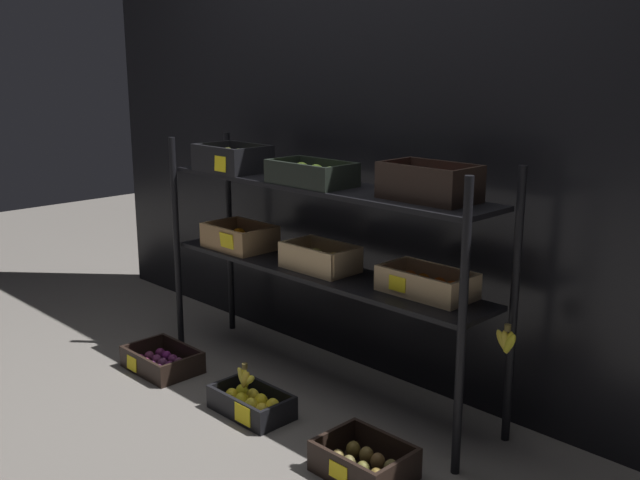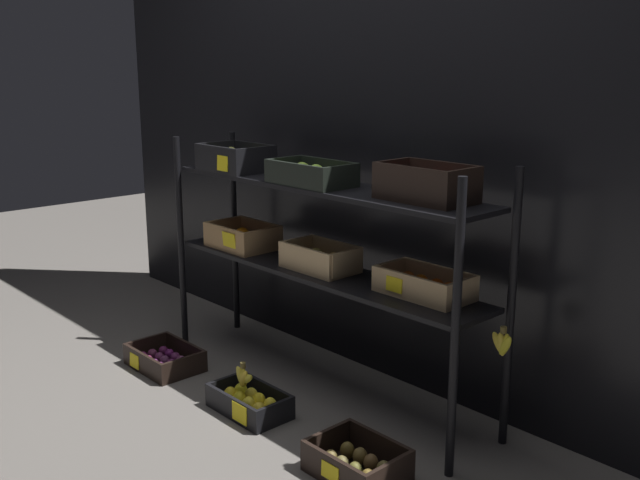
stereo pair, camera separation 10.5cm
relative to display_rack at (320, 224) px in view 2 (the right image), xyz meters
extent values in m
plane|color=#605B56|center=(0.00, 0.00, -0.76)|extent=(10.00, 10.00, 0.00)
cube|color=black|center=(0.00, 0.37, 0.34)|extent=(4.13, 0.12, 2.18)
cylinder|color=black|center=(-0.86, -0.17, -0.21)|extent=(0.03, 0.03, 1.08)
cylinder|color=black|center=(0.86, -0.17, -0.21)|extent=(0.03, 0.03, 1.08)
cylinder|color=black|center=(-0.86, 0.17, -0.21)|extent=(0.03, 0.03, 1.08)
cylinder|color=black|center=(0.86, 0.17, -0.21)|extent=(0.03, 0.03, 1.08)
cube|color=black|center=(0.00, 0.00, -0.21)|extent=(1.69, 0.31, 0.02)
cube|color=black|center=(0.00, 0.00, 0.17)|extent=(1.69, 0.31, 0.02)
cube|color=#A87F51|center=(-0.55, -0.01, -0.20)|extent=(0.33, 0.24, 0.01)
cube|color=#A87F51|center=(-0.55, -0.12, -0.14)|extent=(0.33, 0.02, 0.11)
cube|color=#A87F51|center=(-0.55, 0.10, -0.14)|extent=(0.33, 0.02, 0.11)
cube|color=#A87F51|center=(-0.71, -0.01, -0.14)|extent=(0.02, 0.20, 0.11)
cube|color=#A87F51|center=(-0.39, -0.01, -0.14)|extent=(0.02, 0.20, 0.11)
sphere|color=orange|center=(-0.61, -0.05, -0.16)|extent=(0.07, 0.07, 0.07)
sphere|color=orange|center=(-0.49, -0.04, -0.16)|extent=(0.07, 0.07, 0.07)
sphere|color=orange|center=(-0.60, 0.02, -0.16)|extent=(0.07, 0.07, 0.07)
sphere|color=orange|center=(-0.49, 0.02, -0.16)|extent=(0.07, 0.07, 0.07)
cube|color=yellow|center=(-0.50, -0.13, -0.14)|extent=(0.10, 0.01, 0.07)
cube|color=tan|center=(0.00, 0.00, -0.20)|extent=(0.33, 0.20, 0.01)
cube|color=tan|center=(0.00, -0.09, -0.14)|extent=(0.33, 0.02, 0.10)
cube|color=tan|center=(0.00, 0.09, -0.14)|extent=(0.33, 0.02, 0.10)
cube|color=tan|center=(-0.15, 0.00, -0.14)|extent=(0.02, 0.17, 0.10)
cube|color=tan|center=(0.16, 0.00, -0.14)|extent=(0.02, 0.17, 0.10)
sphere|color=gold|center=(-0.05, -0.02, -0.16)|extent=(0.07, 0.07, 0.07)
sphere|color=#D1BE4D|center=(0.06, -0.02, -0.16)|extent=(0.07, 0.07, 0.07)
sphere|color=#CEBC4F|center=(-0.05, 0.02, -0.16)|extent=(0.07, 0.07, 0.07)
sphere|color=gold|center=(0.06, 0.03, -0.16)|extent=(0.07, 0.07, 0.07)
cube|color=tan|center=(0.54, 0.05, -0.20)|extent=(0.37, 0.20, 0.01)
cube|color=tan|center=(0.54, -0.04, -0.15)|extent=(0.37, 0.02, 0.09)
cube|color=tan|center=(0.54, 0.14, -0.15)|extent=(0.37, 0.02, 0.09)
cube|color=tan|center=(0.37, 0.05, -0.15)|extent=(0.02, 0.17, 0.09)
cube|color=tan|center=(0.72, 0.05, -0.15)|extent=(0.02, 0.17, 0.09)
sphere|color=orange|center=(0.44, 0.02, -0.16)|extent=(0.06, 0.06, 0.06)
sphere|color=orange|center=(0.51, 0.03, -0.16)|extent=(0.06, 0.06, 0.06)
sphere|color=orange|center=(0.58, 0.03, -0.16)|extent=(0.06, 0.06, 0.06)
sphere|color=orange|center=(0.65, 0.02, -0.16)|extent=(0.06, 0.06, 0.06)
sphere|color=orange|center=(0.44, 0.07, -0.16)|extent=(0.06, 0.06, 0.06)
sphere|color=orange|center=(0.51, 0.08, -0.16)|extent=(0.06, 0.06, 0.06)
sphere|color=orange|center=(0.58, 0.08, -0.16)|extent=(0.06, 0.06, 0.06)
sphere|color=orange|center=(0.65, 0.08, -0.16)|extent=(0.06, 0.06, 0.06)
cube|color=yellow|center=(0.48, -0.05, -0.15)|extent=(0.08, 0.01, 0.06)
cube|color=black|center=(-0.56, -0.03, 0.18)|extent=(0.34, 0.24, 0.01)
cube|color=black|center=(-0.56, -0.14, 0.25)|extent=(0.34, 0.02, 0.11)
cube|color=black|center=(-0.56, 0.08, 0.25)|extent=(0.34, 0.02, 0.11)
cube|color=black|center=(-0.72, -0.03, 0.25)|extent=(0.02, 0.21, 0.11)
cube|color=black|center=(-0.40, -0.03, 0.25)|extent=(0.02, 0.21, 0.11)
ellipsoid|color=tan|center=(-0.64, -0.07, 0.24)|extent=(0.07, 0.07, 0.09)
ellipsoid|color=tan|center=(-0.56, -0.07, 0.24)|extent=(0.07, 0.07, 0.09)
ellipsoid|color=tan|center=(-0.48, -0.07, 0.24)|extent=(0.07, 0.07, 0.09)
ellipsoid|color=#ABB24E|center=(-0.64, 0.00, 0.24)|extent=(0.07, 0.07, 0.09)
ellipsoid|color=#A8C256|center=(-0.56, 0.01, 0.24)|extent=(0.07, 0.07, 0.09)
ellipsoid|color=tan|center=(-0.49, 0.00, 0.24)|extent=(0.07, 0.07, 0.09)
cube|color=yellow|center=(-0.49, -0.15, 0.23)|extent=(0.08, 0.01, 0.07)
cube|color=black|center=(-0.01, -0.04, 0.18)|extent=(0.37, 0.21, 0.01)
cube|color=black|center=(-0.01, -0.14, 0.23)|extent=(0.37, 0.02, 0.09)
cube|color=black|center=(-0.01, 0.06, 0.23)|extent=(0.37, 0.02, 0.09)
cube|color=black|center=(-0.19, -0.04, 0.23)|extent=(0.02, 0.18, 0.09)
cube|color=black|center=(0.17, -0.04, 0.23)|extent=(0.02, 0.18, 0.09)
sphere|color=#83C134|center=(-0.10, -0.07, 0.23)|extent=(0.07, 0.07, 0.07)
sphere|color=#8CB546|center=(-0.01, -0.06, 0.23)|extent=(0.07, 0.07, 0.07)
sphere|color=#94B439|center=(0.08, -0.07, 0.23)|extent=(0.07, 0.07, 0.07)
sphere|color=#8CB73A|center=(-0.10, -0.01, 0.23)|extent=(0.07, 0.07, 0.07)
sphere|color=#8EC13C|center=(-0.01, -0.01, 0.23)|extent=(0.07, 0.07, 0.07)
sphere|color=#8DC236|center=(0.08, -0.02, 0.23)|extent=(0.07, 0.07, 0.07)
cube|color=black|center=(0.56, 0.03, 0.18)|extent=(0.36, 0.21, 0.01)
cube|color=black|center=(0.56, -0.07, 0.25)|extent=(0.36, 0.02, 0.13)
cube|color=black|center=(0.56, 0.13, 0.25)|extent=(0.36, 0.02, 0.13)
cube|color=black|center=(0.39, 0.03, 0.25)|extent=(0.02, 0.18, 0.13)
cube|color=black|center=(0.73, 0.03, 0.25)|extent=(0.02, 0.18, 0.13)
sphere|color=red|center=(0.47, 0.00, 0.23)|extent=(0.07, 0.07, 0.07)
sphere|color=red|center=(0.55, 0.00, 0.23)|extent=(0.07, 0.07, 0.07)
sphere|color=red|center=(0.64, 0.00, 0.23)|extent=(0.07, 0.07, 0.07)
sphere|color=red|center=(0.47, 0.05, 0.23)|extent=(0.07, 0.07, 0.07)
sphere|color=red|center=(0.56, 0.05, 0.23)|extent=(0.07, 0.07, 0.07)
sphere|color=red|center=(0.64, 0.06, 0.23)|extent=(0.07, 0.07, 0.07)
cylinder|color=brown|center=(0.90, 0.07, -0.25)|extent=(0.02, 0.02, 0.02)
ellipsoid|color=yellow|center=(0.88, 0.07, -0.31)|extent=(0.08, 0.03, 0.09)
ellipsoid|color=yellow|center=(0.90, 0.07, -0.31)|extent=(0.05, 0.03, 0.09)
ellipsoid|color=yellow|center=(0.91, 0.07, -0.31)|extent=(0.05, 0.03, 0.09)
ellipsoid|color=yellow|center=(0.92, 0.06, -0.31)|extent=(0.07, 0.03, 0.09)
cube|color=black|center=(-0.66, -0.42, -0.75)|extent=(0.36, 0.25, 0.01)
cube|color=black|center=(-0.66, -0.53, -0.70)|extent=(0.36, 0.02, 0.09)
cube|color=black|center=(-0.66, -0.30, -0.70)|extent=(0.36, 0.02, 0.09)
cube|color=black|center=(-0.83, -0.42, -0.70)|extent=(0.02, 0.22, 0.09)
cube|color=black|center=(-0.48, -0.42, -0.70)|extent=(0.02, 0.22, 0.09)
sphere|color=#67194F|center=(-0.77, -0.47, -0.72)|extent=(0.05, 0.05, 0.05)
sphere|color=#6D2045|center=(-0.71, -0.47, -0.72)|extent=(0.05, 0.05, 0.05)
sphere|color=#61235E|center=(-0.65, -0.47, -0.72)|extent=(0.05, 0.05, 0.05)
sphere|color=#612757|center=(-0.60, -0.47, -0.72)|extent=(0.05, 0.05, 0.05)
sphere|color=#662D5C|center=(-0.55, -0.47, -0.72)|extent=(0.05, 0.05, 0.05)
sphere|color=#612748|center=(-0.77, -0.42, -0.72)|extent=(0.05, 0.05, 0.05)
sphere|color=#672B56|center=(-0.71, -0.41, -0.72)|extent=(0.05, 0.05, 0.05)
sphere|color=#623057|center=(-0.65, -0.42, -0.72)|extent=(0.05, 0.05, 0.05)
sphere|color=#5F2256|center=(-0.60, -0.42, -0.72)|extent=(0.05, 0.05, 0.05)
sphere|color=#6D1D5E|center=(-0.54, -0.42, -0.72)|extent=(0.05, 0.05, 0.05)
sphere|color=#561A47|center=(-0.77, -0.36, -0.72)|extent=(0.05, 0.05, 0.05)
sphere|color=#62195D|center=(-0.71, -0.36, -0.72)|extent=(0.05, 0.05, 0.05)
sphere|color=#5B224F|center=(-0.65, -0.36, -0.72)|extent=(0.05, 0.05, 0.05)
sphere|color=#592C4B|center=(-0.60, -0.36, -0.72)|extent=(0.05, 0.05, 0.05)
sphere|color=#691C4D|center=(-0.54, -0.36, -0.72)|extent=(0.05, 0.05, 0.05)
cube|color=yellow|center=(-0.72, -0.54, -0.71)|extent=(0.08, 0.01, 0.07)
cube|color=black|center=(-0.01, -0.40, -0.75)|extent=(0.36, 0.20, 0.01)
cube|color=black|center=(-0.01, -0.49, -0.70)|extent=(0.36, 0.02, 0.09)
cube|color=black|center=(-0.01, -0.30, -0.70)|extent=(0.36, 0.02, 0.09)
cube|color=black|center=(-0.18, -0.40, -0.70)|extent=(0.02, 0.17, 0.09)
cube|color=black|center=(0.16, -0.40, -0.70)|extent=(0.02, 0.17, 0.09)
ellipsoid|color=yellow|center=(-0.10, -0.43, -0.70)|extent=(0.06, 0.06, 0.08)
ellipsoid|color=yellow|center=(-0.04, -0.42, -0.70)|extent=(0.06, 0.06, 0.08)
ellipsoid|color=yellow|center=(0.02, -0.43, -0.70)|extent=(0.06, 0.06, 0.08)
ellipsoid|color=yellow|center=(0.09, -0.43, -0.70)|extent=(0.06, 0.06, 0.08)
ellipsoid|color=yellow|center=(-0.10, -0.37, -0.70)|extent=(0.06, 0.06, 0.08)
ellipsoid|color=yellow|center=(-0.04, -0.37, -0.70)|extent=(0.06, 0.06, 0.08)
ellipsoid|color=yellow|center=(0.02, -0.37, -0.70)|extent=(0.06, 0.06, 0.08)
ellipsoid|color=yellow|center=(0.09, -0.37, -0.70)|extent=(0.06, 0.06, 0.08)
cube|color=yellow|center=(0.06, -0.50, -0.70)|extent=(0.10, 0.01, 0.08)
cube|color=black|center=(0.64, -0.41, -0.75)|extent=(0.33, 0.25, 0.01)
cube|color=black|center=(0.64, -0.53, -0.69)|extent=(0.33, 0.02, 0.11)
cube|color=black|center=(0.64, -0.29, -0.69)|extent=(0.33, 0.02, 0.11)
cube|color=black|center=(0.48, -0.41, -0.69)|extent=(0.02, 0.22, 0.11)
cube|color=black|center=(0.79, -0.41, -0.69)|extent=(0.02, 0.22, 0.11)
ellipsoid|color=brown|center=(0.55, -0.46, -0.71)|extent=(0.05, 0.05, 0.07)
ellipsoid|color=brown|center=(0.61, -0.46, -0.71)|extent=(0.05, 0.05, 0.07)
ellipsoid|color=brown|center=(0.67, -0.45, -0.71)|extent=(0.05, 0.05, 0.07)
ellipsoid|color=brown|center=(0.73, -0.45, -0.71)|extent=(0.05, 0.05, 0.07)
ellipsoid|color=brown|center=(0.55, -0.37, -0.71)|extent=(0.05, 0.05, 0.07)
ellipsoid|color=brown|center=(0.61, -0.37, -0.71)|extent=(0.05, 0.05, 0.07)
ellipsoid|color=brown|center=(0.67, -0.37, -0.71)|extent=(0.05, 0.05, 0.07)
ellipsoid|color=brown|center=(0.73, -0.37, -0.71)|extent=(0.05, 0.05, 0.07)
cube|color=yellow|center=(0.63, -0.54, -0.69)|extent=(0.08, 0.01, 0.06)
cylinder|color=brown|center=(-0.04, -0.40, -0.55)|extent=(0.02, 0.02, 0.02)
ellipsoid|color=yellow|center=(-0.06, -0.39, -0.61)|extent=(0.08, 0.03, 0.08)
ellipsoid|color=yellow|center=(-0.06, -0.40, -0.61)|extent=(0.07, 0.03, 0.09)
ellipsoid|color=yellow|center=(-0.05, -0.39, -0.61)|extent=(0.05, 0.03, 0.09)
ellipsoid|color=yellow|center=(-0.04, -0.41, -0.61)|extent=(0.05, 0.03, 0.09)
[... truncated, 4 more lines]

